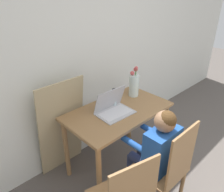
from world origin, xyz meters
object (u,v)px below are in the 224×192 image
(chair_occupied, at_px, (167,168))
(water_bottle, at_px, (114,98))
(laptop, at_px, (113,107))
(flower_vase, at_px, (134,84))
(person_seated, at_px, (157,147))

(chair_occupied, bearing_deg, water_bottle, -97.34)
(chair_occupied, height_order, laptop, laptop)
(laptop, xyz_separation_m, water_bottle, (0.10, 0.10, 0.03))
(flower_vase, bearing_deg, water_bottle, -178.18)
(chair_occupied, relative_size, water_bottle, 4.81)
(chair_occupied, xyz_separation_m, laptop, (-0.00, 0.68, 0.34))
(person_seated, height_order, water_bottle, person_seated)
(water_bottle, bearing_deg, laptop, -137.34)
(laptop, bearing_deg, flower_vase, 16.12)
(laptop, height_order, flower_vase, flower_vase)
(laptop, bearing_deg, chair_occupied, -87.58)
(flower_vase, height_order, water_bottle, flower_vase)
(person_seated, height_order, flower_vase, flower_vase)
(person_seated, bearing_deg, flower_vase, -122.92)
(chair_occupied, xyz_separation_m, water_bottle, (0.10, 0.77, 0.37))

